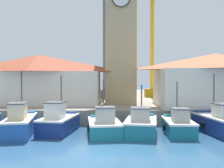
# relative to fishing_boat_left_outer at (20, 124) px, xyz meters

# --- Properties ---
(ground_plane) EXTENTS (300.00, 300.00, 0.00)m
(ground_plane) POSITION_rel_fishing_boat_left_outer_xyz_m (5.55, -4.50, -0.82)
(ground_plane) COLOR #2D567A
(quay_wharf) EXTENTS (120.00, 40.00, 1.30)m
(quay_wharf) POSITION_rel_fishing_boat_left_outer_xyz_m (5.55, 23.65, -0.17)
(quay_wharf) COLOR gray
(quay_wharf) RESTS_ON ground
(fishing_boat_left_outer) EXTENTS (2.65, 5.30, 4.56)m
(fishing_boat_left_outer) POSITION_rel_fishing_boat_left_outer_xyz_m (0.00, 0.00, 0.00)
(fishing_boat_left_outer) COLOR #2356A8
(fishing_boat_left_outer) RESTS_ON ground
(fishing_boat_left_inner) EXTENTS (2.56, 4.65, 4.24)m
(fishing_boat_left_inner) POSITION_rel_fishing_boat_left_outer_xyz_m (2.55, 0.85, -0.03)
(fishing_boat_left_inner) COLOR navy
(fishing_boat_left_inner) RESTS_ON ground
(fishing_boat_mid_left) EXTENTS (2.68, 4.45, 3.97)m
(fishing_boat_mid_left) POSITION_rel_fishing_boat_left_outer_xyz_m (5.95, 0.02, -0.11)
(fishing_boat_mid_left) COLOR #196B7F
(fishing_boat_mid_left) RESTS_ON ground
(fishing_boat_center) EXTENTS (2.77, 4.58, 3.54)m
(fishing_boat_center) POSITION_rel_fishing_boat_left_outer_xyz_m (8.56, 0.13, -0.10)
(fishing_boat_center) COLOR #196B7F
(fishing_boat_center) RESTS_ON ground
(fishing_boat_mid_right) EXTENTS (2.07, 4.21, 3.78)m
(fishing_boat_mid_right) POSITION_rel_fishing_boat_left_outer_xyz_m (11.25, 0.35, -0.14)
(fishing_boat_mid_right) COLOR #196B7F
(fishing_boat_mid_right) RESTS_ON ground
(fishing_boat_right_inner) EXTENTS (2.63, 4.97, 4.38)m
(fishing_boat_right_inner) POSITION_rel_fishing_boat_left_outer_xyz_m (14.27, 0.81, -0.02)
(fishing_boat_right_inner) COLOR navy
(fishing_boat_right_inner) RESTS_ON ground
(clock_tower) EXTENTS (3.78, 3.78, 16.70)m
(clock_tower) POSITION_rel_fishing_boat_left_outer_xyz_m (7.33, 10.35, 8.39)
(clock_tower) COLOR tan
(clock_tower) RESTS_ON quay_wharf
(warehouse_left) EXTENTS (13.34, 5.77, 5.21)m
(warehouse_left) POSITION_rel_fishing_boat_left_outer_xyz_m (-1.44, 9.40, 3.15)
(warehouse_left) COLOR silver
(warehouse_left) RESTS_ON quay_wharf
(warehouse_right) EXTENTS (11.48, 7.22, 5.11)m
(warehouse_right) POSITION_rel_fishing_boat_left_outer_xyz_m (16.45, 6.91, 3.09)
(warehouse_right) COLOR silver
(warehouse_right) RESTS_ON quay_wharf
(port_crane_near) EXTENTS (2.58, 9.79, 18.54)m
(port_crane_near) POSITION_rel_fishing_boat_left_outer_xyz_m (12.11, 19.85, 7.87)
(port_crane_near) COLOR #976E11
(port_crane_near) RESTS_ON quay_wharf
(port_crane_far) EXTENTS (2.58, 7.71, 19.67)m
(port_crane_far) POSITION_rel_fishing_boat_left_outer_xyz_m (5.35, 16.57, 8.14)
(port_crane_far) COLOR #353539
(port_crane_far) RESTS_ON quay_wharf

